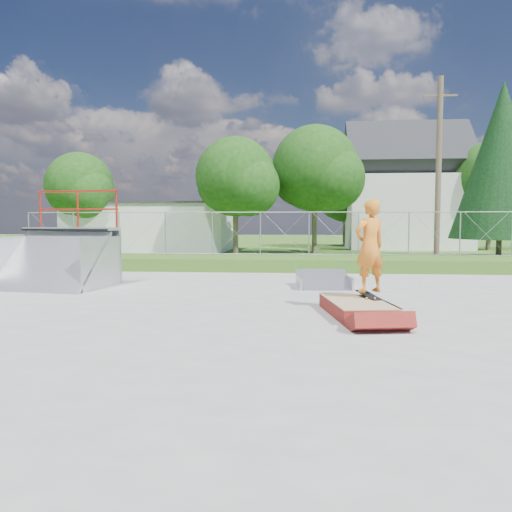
% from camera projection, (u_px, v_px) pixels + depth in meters
% --- Properties ---
extents(ground, '(120.00, 120.00, 0.00)m').
position_uv_depth(ground, '(220.00, 314.00, 10.24)').
color(ground, '#2D601B').
rests_on(ground, ground).
extents(concrete_pad, '(20.00, 16.00, 0.04)m').
position_uv_depth(concrete_pad, '(220.00, 313.00, 10.23)').
color(concrete_pad, gray).
rests_on(concrete_pad, ground).
extents(grass_berm, '(24.00, 3.00, 0.50)m').
position_uv_depth(grass_berm, '(258.00, 263.00, 19.66)').
color(grass_berm, '#2D601B').
rests_on(grass_berm, ground).
extents(grind_box, '(1.42, 2.35, 0.33)m').
position_uv_depth(grind_box, '(356.00, 308.00, 10.03)').
color(grind_box, maroon).
rests_on(grind_box, concrete_pad).
extents(quarter_pipe, '(3.18, 2.81, 2.84)m').
position_uv_depth(quarter_pipe, '(55.00, 239.00, 14.12)').
color(quarter_pipe, '#AEB1B6').
rests_on(quarter_pipe, concrete_pad).
extents(flat_bank_ramp, '(1.60, 1.69, 0.45)m').
position_uv_depth(flat_bank_ramp, '(324.00, 281.00, 14.18)').
color(flat_bank_ramp, '#AEB1B6').
rests_on(flat_bank_ramp, concrete_pad).
extents(skateboard, '(0.50, 0.82, 0.13)m').
position_uv_depth(skateboard, '(369.00, 296.00, 10.32)').
color(skateboard, black).
rests_on(skateboard, grind_box).
extents(skater, '(0.84, 0.75, 1.92)m').
position_uv_depth(skater, '(370.00, 249.00, 10.25)').
color(skater, orange).
rests_on(skater, grind_box).
extents(concrete_stairs, '(1.50, 1.60, 0.80)m').
position_uv_depth(concrete_stairs, '(41.00, 260.00, 19.60)').
color(concrete_stairs, gray).
rests_on(concrete_stairs, ground).
extents(chain_link_fence, '(20.00, 0.06, 1.80)m').
position_uv_depth(chain_link_fence, '(260.00, 234.00, 20.57)').
color(chain_link_fence, '#96989E').
rests_on(chain_link_fence, grass_berm).
extents(utility_building_flat, '(10.00, 6.00, 3.00)m').
position_uv_depth(utility_building_flat, '(153.00, 227.00, 32.69)').
color(utility_building_flat, silver).
rests_on(utility_building_flat, ground).
extents(gable_house, '(8.40, 6.08, 8.94)m').
position_uv_depth(gable_house, '(405.00, 194.00, 35.02)').
color(gable_house, silver).
rests_on(gable_house, ground).
extents(utility_pole, '(0.24, 0.24, 8.00)m').
position_uv_depth(utility_pole, '(438.00, 172.00, 21.23)').
color(utility_pole, brown).
rests_on(utility_pole, ground).
extents(tree_left_near, '(4.76, 4.48, 6.65)m').
position_uv_depth(tree_left_near, '(239.00, 179.00, 27.82)').
color(tree_left_near, brown).
rests_on(tree_left_near, ground).
extents(tree_center, '(5.44, 5.12, 7.60)m').
position_uv_depth(tree_center, '(320.00, 171.00, 29.34)').
color(tree_center, brown).
rests_on(tree_center, ground).
extents(tree_left_far, '(4.42, 4.16, 6.18)m').
position_uv_depth(tree_left_far, '(82.00, 188.00, 30.71)').
color(tree_left_far, brown).
rests_on(tree_left_far, ground).
extents(tree_right_far, '(5.10, 4.80, 7.12)m').
position_uv_depth(tree_right_far, '(495.00, 181.00, 32.35)').
color(tree_right_far, brown).
rests_on(tree_right_far, ground).
extents(tree_back_mid, '(4.08, 3.84, 5.70)m').
position_uv_depth(tree_back_mid, '(348.00, 198.00, 37.21)').
color(tree_back_mid, brown).
rests_on(tree_back_mid, ground).
extents(conifer_tree, '(5.04, 5.04, 9.10)m').
position_uv_depth(conifer_tree, '(502.00, 160.00, 25.73)').
color(conifer_tree, brown).
rests_on(conifer_tree, ground).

